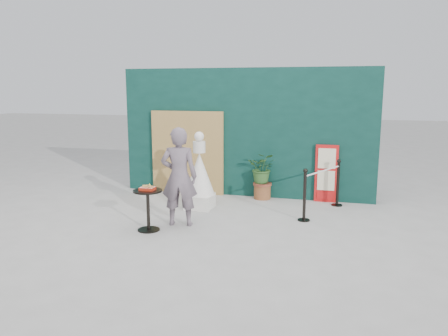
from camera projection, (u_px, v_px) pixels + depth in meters
ground at (206, 237)px, 7.59m from camera, size 60.00×60.00×0.00m
back_wall at (246, 133)px, 10.30m from camera, size 6.00×0.30×3.00m
bamboo_fence at (187, 153)px, 10.56m from camera, size 1.80×0.08×2.00m
woman at (179, 177)px, 8.08m from camera, size 0.75×0.57×1.85m
menu_board at (326, 174)px, 9.78m from camera, size 0.50×0.07×1.30m
statue at (200, 177)px, 9.25m from camera, size 0.64×0.64×1.65m
cafe_table at (148, 204)px, 7.84m from camera, size 0.52×0.52×0.75m
food_basket at (148, 188)px, 7.78m from camera, size 0.26×0.19×0.11m
planter at (263, 172)px, 10.06m from camera, size 0.64×0.55×1.08m
stanchion_barrier at (322, 189)px, 8.95m from camera, size 0.84×1.54×1.03m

